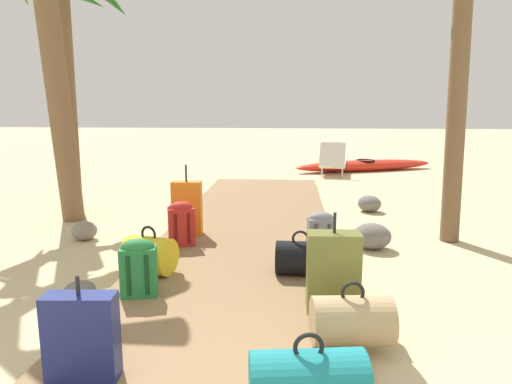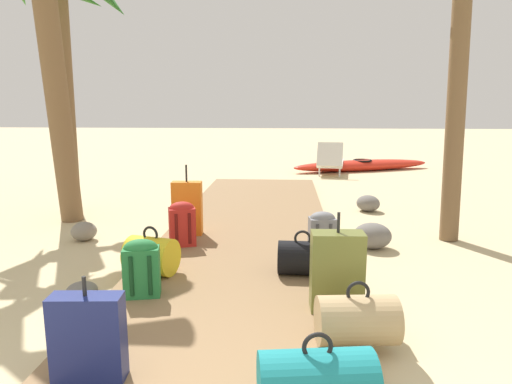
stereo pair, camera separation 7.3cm
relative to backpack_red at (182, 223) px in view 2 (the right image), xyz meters
The scene contains 19 objects.
ground_plane 0.89m from the backpack_red, 29.46° to the right, with size 60.00×60.00×0.00m, color #CCB789.
boardwalk 0.92m from the backpack_red, 34.33° to the left, with size 2.12×8.93×0.08m, color olive.
backpack_red is the anchor object (origin of this frame).
duffel_bag_tan 2.75m from the backpack_red, 51.94° to the right, with size 0.57×0.39×0.45m.
suitcase_olive 2.28m from the backpack_red, 45.16° to the right, with size 0.42×0.23×0.80m.
suitcase_navy 2.69m from the backpack_red, 89.12° to the right, with size 0.43×0.19×0.65m.
duffel_bag_teal 3.23m from the backpack_red, 64.90° to the right, with size 0.65×0.43×0.47m.
backpack_green 1.46m from the backpack_red, 90.91° to the right, with size 0.33×0.25×0.50m.
duffel_bag_yellow 0.94m from the backpack_red, 95.83° to the right, with size 0.53×0.47×0.48m.
backpack_grey 1.62m from the backpack_red, ahead, with size 0.30×0.24×0.49m.
suitcase_orange 0.48m from the backpack_red, 94.71° to the left, with size 0.38×0.18×0.89m.
duffel_bag_black 1.61m from the backpack_red, 31.96° to the right, with size 0.47×0.34×0.44m.
palm_tree_near_left 4.17m from the backpack_red, 137.62° to the left, with size 2.15×2.23×4.08m.
lounge_chair 6.76m from the backpack_red, 70.09° to the left, with size 0.81×1.57×0.82m.
kayak 7.77m from the backpack_red, 65.69° to the left, with size 3.84×1.95×0.29m.
rock_left_mid 1.43m from the backpack_red, 164.35° to the left, with size 0.30×0.32×0.24m, color gray.
rock_right_mid 2.27m from the backpack_red, ahead, with size 0.40×0.45×0.31m, color slate.
rock_right_near 3.42m from the backpack_red, 42.10° to the left, with size 0.35×0.39×0.26m, color slate.
rock_left_far 1.53m from the backpack_red, 113.52° to the right, with size 0.28×0.30×0.15m, color slate.
Camera 2 is at (0.48, -1.16, 1.69)m, focal length 32.46 mm.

